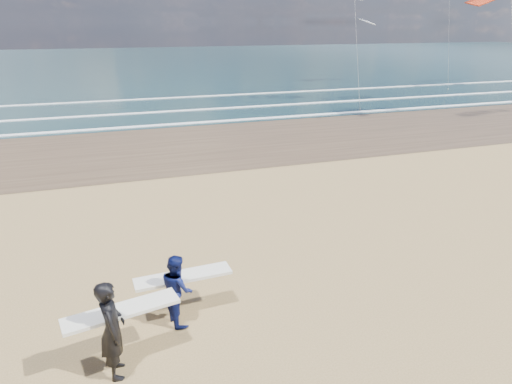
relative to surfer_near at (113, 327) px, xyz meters
name	(u,v)px	position (x,y,z in m)	size (l,w,h in m)	color
wet_sand_strip	(423,123)	(20.35, 17.40, -1.01)	(220.00, 12.00, 0.01)	#473625
ocean	(221,61)	(20.35, 71.40, -1.01)	(220.00, 100.00, 0.02)	#183235
foam_breakers	(348,100)	(20.35, 27.50, -0.96)	(220.00, 11.70, 0.05)	white
surfer_near	(113,327)	(0.00, 0.00, 0.00)	(2.26, 1.18, 2.00)	black
surfer_far	(178,288)	(1.40, 1.26, -0.19)	(2.22, 1.11, 1.64)	#0E164F
kite_0	(512,13)	(24.94, 16.20, 5.86)	(6.69, 4.84, 11.84)	slate
kite_1	(356,29)	(19.66, 25.79, 4.82)	(6.11, 4.77, 10.34)	slate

